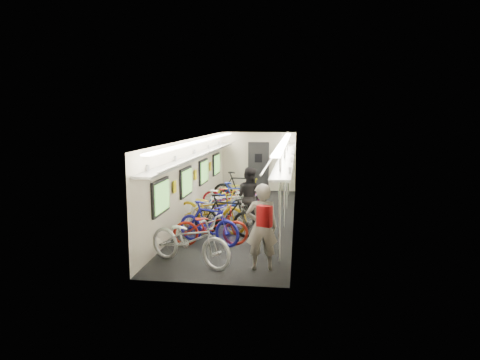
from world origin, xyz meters
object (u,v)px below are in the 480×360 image
(bicycle_0, at_px, (190,239))
(passenger_mid, at_px, (249,197))
(passenger_near, at_px, (262,227))
(backpack, at_px, (264,216))
(bicycle_1, at_px, (209,223))

(bicycle_0, distance_m, passenger_mid, 3.40)
(passenger_near, xyz_separation_m, backpack, (0.11, -0.76, 0.40))
(passenger_mid, relative_size, backpack, 4.37)
(backpack, bearing_deg, bicycle_0, 173.90)
(bicycle_0, bearing_deg, passenger_near, -69.13)
(bicycle_1, xyz_separation_m, passenger_near, (1.41, -1.52, 0.36))
(backpack, bearing_deg, bicycle_1, 145.37)
(backpack, bearing_deg, passenger_mid, 122.09)
(bicycle_1, relative_size, backpack, 4.54)
(passenger_near, distance_m, passenger_mid, 3.43)
(bicycle_0, xyz_separation_m, backpack, (1.60, -0.85, 0.74))
(backpack, bearing_deg, passenger_near, 120.05)
(passenger_mid, xyz_separation_m, backpack, (0.75, -4.12, 0.45))
(passenger_mid, height_order, backpack, passenger_mid)
(passenger_near, bearing_deg, passenger_mid, -88.96)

